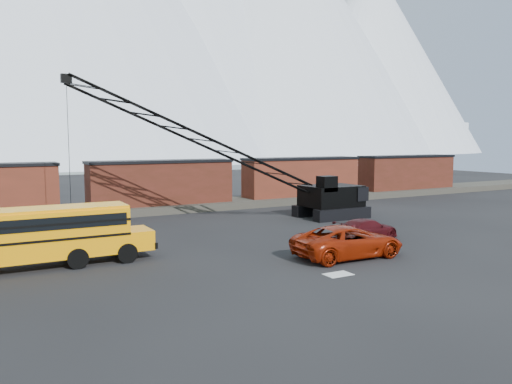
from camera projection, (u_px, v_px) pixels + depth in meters
ground at (287, 259)px, 28.29m from camera, size 160.00×160.00×0.00m
gravel_berm at (162, 208)px, 47.37m from camera, size 120.00×5.00×0.70m
boxcar_mid at (161, 182)px, 47.12m from camera, size 13.70×3.10×4.17m
boxcar_east_near at (302, 177)px, 54.87m from camera, size 13.70×3.10×4.17m
boxcar_east_far at (407, 172)px, 62.61m from camera, size 13.70×3.10×4.17m
snow_patch at (338, 274)px, 25.05m from camera, size 1.40×0.90×0.02m
school_bus at (36, 235)px, 26.10m from camera, size 11.65×2.65×3.19m
red_pickup at (348, 241)px, 28.70m from camera, size 6.75×3.29×1.85m
maroon_suv at (367, 229)px, 33.74m from camera, size 5.22×2.78×1.44m
crawler_crane at (216, 146)px, 38.83m from camera, size 24.63×4.29×11.41m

